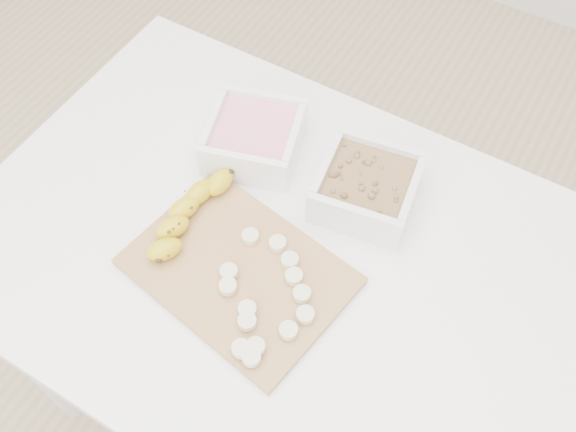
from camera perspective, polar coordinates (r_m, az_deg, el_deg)
The scene contains 7 objects.
ground at distance 1.70m, azimuth -0.53°, elevation -15.82°, with size 3.50×3.50×0.00m, color #C6AD89.
table at distance 1.09m, azimuth -0.80°, elevation -5.60°, with size 1.00×0.70×0.75m.
bowl_yogurt at distance 1.10m, azimuth -3.04°, elevation 7.01°, with size 0.19×0.19×0.07m.
bowl_granola at distance 1.04m, azimuth 7.02°, elevation 2.57°, with size 0.18×0.18×0.07m.
cutting_board at distance 0.99m, azimuth -4.40°, elevation -4.92°, with size 0.32×0.23×0.01m, color #A57648.
banana at distance 1.02m, azimuth -8.89°, elevation 0.10°, with size 0.05×0.19×0.03m, color gold, non-canonical shape.
banana_slices at distance 0.95m, azimuth -2.07°, elevation -7.34°, with size 0.17×0.20×0.02m.
Camera 1 is at (0.27, -0.43, 1.63)m, focal length 40.00 mm.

